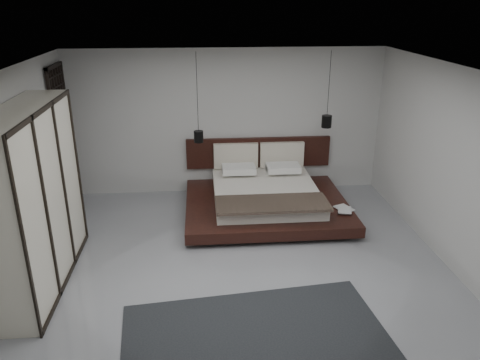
{
  "coord_description": "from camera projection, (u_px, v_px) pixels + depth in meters",
  "views": [
    {
      "loc": [
        -0.51,
        -5.8,
        3.64
      ],
      "look_at": [
        0.09,
        1.2,
        0.9
      ],
      "focal_mm": 35.0,
      "sensor_mm": 36.0,
      "label": 1
    }
  ],
  "objects": [
    {
      "name": "floor",
      "position": [
        241.0,
        268.0,
        6.74
      ],
      "size": [
        6.0,
        6.0,
        0.0
      ],
      "primitive_type": "plane",
      "color": "gray",
      "rests_on": "ground"
    },
    {
      "name": "ceiling",
      "position": [
        241.0,
        71.0,
        5.73
      ],
      "size": [
        6.0,
        6.0,
        0.0
      ],
      "primitive_type": "plane",
      "rotation": [
        3.14,
        0.0,
        0.0
      ],
      "color": "white",
      "rests_on": "wall_back"
    },
    {
      "name": "wall_back",
      "position": [
        227.0,
        122.0,
        9.02
      ],
      "size": [
        6.0,
        0.0,
        6.0
      ],
      "primitive_type": "plane",
      "rotation": [
        1.57,
        0.0,
        0.0
      ],
      "color": "#B5B5B3",
      "rests_on": "floor"
    },
    {
      "name": "wall_front",
      "position": [
        276.0,
        323.0,
        3.45
      ],
      "size": [
        6.0,
        0.0,
        6.0
      ],
      "primitive_type": "plane",
      "rotation": [
        -1.57,
        0.0,
        0.0
      ],
      "color": "#B5B5B3",
      "rests_on": "floor"
    },
    {
      "name": "wall_left",
      "position": [
        8.0,
        185.0,
        5.99
      ],
      "size": [
        0.0,
        6.0,
        6.0
      ],
      "primitive_type": "plane",
      "rotation": [
        1.57,
        0.0,
        1.57
      ],
      "color": "#B5B5B3",
      "rests_on": "floor"
    },
    {
      "name": "wall_right",
      "position": [
        456.0,
        171.0,
        6.47
      ],
      "size": [
        0.0,
        6.0,
        6.0
      ],
      "primitive_type": "plane",
      "rotation": [
        1.57,
        0.0,
        -1.57
      ],
      "color": "#B5B5B3",
      "rests_on": "floor"
    },
    {
      "name": "lattice_screen",
      "position": [
        64.0,
        139.0,
        8.31
      ],
      "size": [
        0.05,
        0.9,
        2.6
      ],
      "primitive_type": "cube",
      "color": "black",
      "rests_on": "floor"
    },
    {
      "name": "bed",
      "position": [
        265.0,
        196.0,
        8.45
      ],
      "size": [
        2.84,
        2.42,
        1.09
      ],
      "color": "black",
      "rests_on": "floor"
    },
    {
      "name": "book_lower",
      "position": [
        339.0,
        210.0,
        7.94
      ],
      "size": [
        0.34,
        0.38,
        0.03
      ],
      "primitive_type": "imported",
      "rotation": [
        0.0,
        0.0,
        0.4
      ],
      "color": "#99724C",
      "rests_on": "bed"
    },
    {
      "name": "book_upper",
      "position": [
        338.0,
        209.0,
        7.9
      ],
      "size": [
        0.3,
        0.35,
        0.02
      ],
      "primitive_type": "imported",
      "rotation": [
        0.0,
        0.0,
        -0.28
      ],
      "color": "#99724C",
      "rests_on": "book_lower"
    },
    {
      "name": "pendant_left",
      "position": [
        199.0,
        136.0,
        8.41
      ],
      "size": [
        0.17,
        0.17,
        1.59
      ],
      "color": "black",
      "rests_on": "ceiling"
    },
    {
      "name": "pendant_right",
      "position": [
        327.0,
        121.0,
        8.51
      ],
      "size": [
        0.18,
        0.18,
        1.37
      ],
      "color": "black",
      "rests_on": "ceiling"
    },
    {
      "name": "wardrobe",
      "position": [
        33.0,
        200.0,
        6.03
      ],
      "size": [
        0.58,
        2.46,
        2.41
      ],
      "color": "beige",
      "rests_on": "floor"
    },
    {
      "name": "rug",
      "position": [
        260.0,
        350.0,
        5.17
      ],
      "size": [
        3.24,
        2.46,
        0.01
      ],
      "primitive_type": "cube",
      "rotation": [
        0.0,
        0.0,
        0.1
      ],
      "color": "black",
      "rests_on": "floor"
    }
  ]
}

